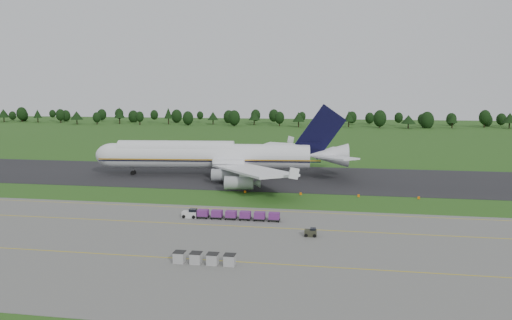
% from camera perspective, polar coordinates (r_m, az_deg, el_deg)
% --- Properties ---
extents(ground, '(600.00, 600.00, 0.00)m').
position_cam_1_polar(ground, '(109.92, 0.84, -4.56)').
color(ground, '#244D17').
rests_on(ground, ground).
extents(apron, '(300.00, 52.00, 0.06)m').
position_cam_1_polar(apron, '(77.66, -3.07, -9.98)').
color(apron, '#62625D').
rests_on(apron, ground).
extents(taxiway, '(300.00, 40.00, 0.08)m').
position_cam_1_polar(taxiway, '(137.11, 2.63, -2.00)').
color(taxiway, black).
rests_on(taxiway, ground).
extents(apron_markings, '(300.00, 30.20, 0.01)m').
position_cam_1_polar(apron_markings, '(84.20, -2.01, -8.50)').
color(apron_markings, '#C5AE0B').
rests_on(apron_markings, apron).
extents(tree_line, '(524.34, 23.96, 11.93)m').
position_cam_1_polar(tree_line, '(326.32, 8.85, 4.87)').
color(tree_line, black).
rests_on(tree_line, ground).
extents(aircraft, '(71.86, 69.46, 20.12)m').
position_cam_1_polar(aircraft, '(139.61, -4.75, 0.53)').
color(aircraft, white).
rests_on(aircraft, ground).
extents(baggage_train, '(18.56, 1.68, 1.62)m').
position_cam_1_polar(baggage_train, '(93.51, -3.07, -6.25)').
color(baggage_train, silver).
rests_on(baggage_train, apron).
extents(utility_cart, '(2.00, 1.39, 1.09)m').
position_cam_1_polar(utility_cart, '(83.54, 6.25, -8.30)').
color(utility_cart, '#2C2E20').
rests_on(utility_cart, apron).
extents(uld_row, '(8.78, 1.58, 1.56)m').
position_cam_1_polar(uld_row, '(70.85, -5.92, -11.12)').
color(uld_row, '#9F9F9F').
rests_on(uld_row, apron).
extents(edge_markers, '(39.59, 0.30, 0.60)m').
position_cam_1_polar(edge_markers, '(114.80, 8.38, -3.96)').
color(edge_markers, orange).
rests_on(edge_markers, ground).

